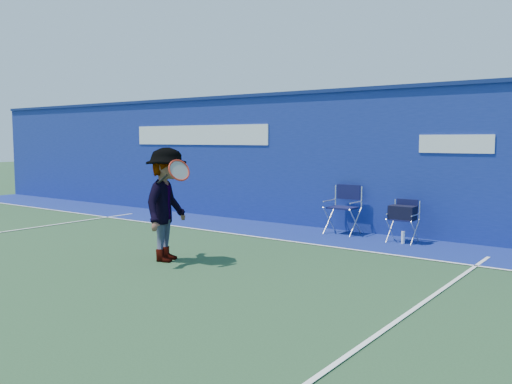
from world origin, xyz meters
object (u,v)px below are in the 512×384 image
Objects in this scene: water_bottle at (403,238)px; tennis_player at (167,204)px; directors_chair_left at (343,219)px; directors_chair_right at (403,225)px.

tennis_player is at bearing -125.26° from water_bottle.
tennis_player reaches higher than water_bottle.
directors_chair_left is at bearing 74.08° from tennis_player.
water_bottle is 4.55m from tennis_player.
tennis_player is at bearing -105.92° from directors_chair_left.
water_bottle is 0.13× the size of tennis_player.
water_bottle is at bearing -12.49° from directors_chair_left.
water_bottle is at bearing 54.74° from tennis_player.
directors_chair_right is at bearing -7.08° from directors_chair_left.
directors_chair_left is 4.18m from tennis_player.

